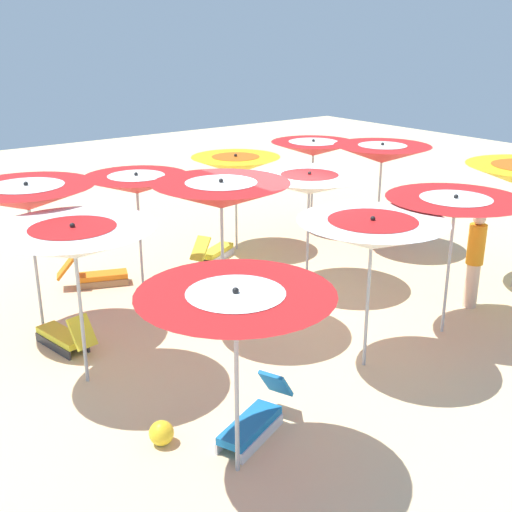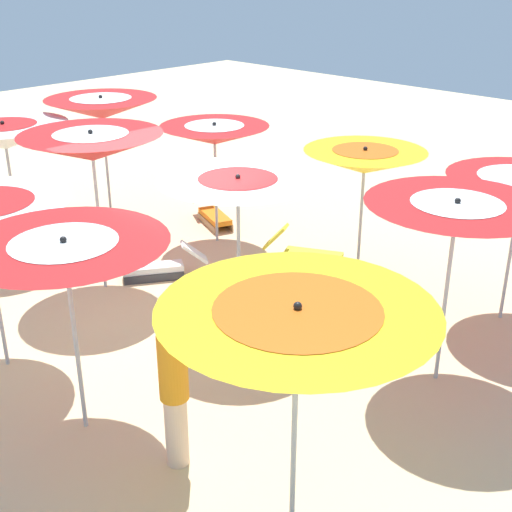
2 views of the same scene
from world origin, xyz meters
TOP-DOWN VIEW (x-y plane):
  - ground at (0.00, 0.00)m, footprint 37.87×37.87m
  - beach_umbrella_0 at (3.91, -1.43)m, footprint 2.09×2.09m
  - beach_umbrella_1 at (3.98, 0.51)m, footprint 2.19×2.19m
  - beach_umbrella_3 at (1.66, -2.23)m, footprint 1.93×1.93m
  - beach_umbrella_4 at (1.53, 0.35)m, footprint 2.13×2.13m
  - beach_umbrella_6 at (-1.07, -2.91)m, footprint 1.94×1.94m
  - beach_umbrella_7 at (-0.88, -0.32)m, footprint 2.18×2.18m
  - beach_umbrella_8 at (-1.31, 2.55)m, footprint 2.15×2.15m
  - beach_umbrella_10 at (-3.65, -1.07)m, footprint 2.11×2.11m
  - beach_umbrella_11 at (-4.04, 2.13)m, footprint 2.26×2.26m
  - lounger_0 at (2.37, -2.78)m, footprint 1.36×0.83m
  - lounger_1 at (1.14, -0.47)m, footprint 1.01×1.34m
  - lounger_3 at (3.85, -0.62)m, footprint 0.56×1.30m
  - lounger_4 at (-0.23, -2.58)m, footprint 1.37×0.91m
  - beachgoer_0 at (-2.53, 2.21)m, footprint 0.30×0.30m

SIDE VIEW (x-z plane):
  - ground at x=0.00m, z-range -0.04..0.00m
  - lounger_1 at x=1.14m, z-range -0.10..0.50m
  - lounger_4 at x=-0.23m, z-range -0.12..0.54m
  - lounger_3 at x=3.85m, z-range -0.13..0.55m
  - lounger_0 at x=2.37m, z-range -0.12..0.55m
  - beachgoer_0 at x=-2.53m, z-range 0.04..1.80m
  - beach_umbrella_6 at x=-1.07m, z-range 0.84..3.01m
  - beach_umbrella_3 at x=1.66m, z-range 0.89..3.12m
  - beach_umbrella_7 at x=-0.88m, z-range 0.88..3.13m
  - beach_umbrella_1 at x=3.98m, z-range 0.90..3.23m
  - beach_umbrella_8 at x=-1.31m, z-range 0.95..3.26m
  - beach_umbrella_10 at x=-3.65m, z-range 0.95..3.34m
  - beach_umbrella_11 at x=-4.04m, z-range 0.95..3.37m
  - beach_umbrella_0 at x=3.91m, z-range 1.01..3.53m
  - beach_umbrella_4 at x=1.53m, z-range 1.02..3.58m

